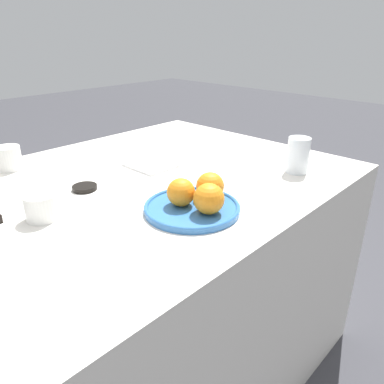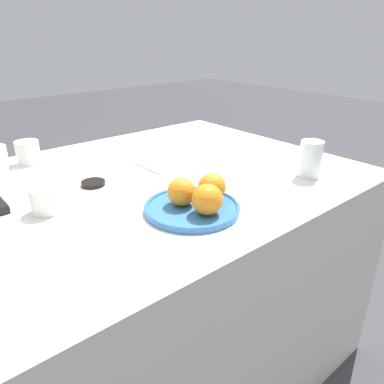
{
  "view_description": "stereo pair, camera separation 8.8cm",
  "coord_description": "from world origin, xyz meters",
  "px_view_note": "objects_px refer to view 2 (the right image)",
  "views": [
    {
      "loc": [
        -0.48,
        -0.81,
        1.12
      ],
      "look_at": [
        0.11,
        -0.25,
        0.77
      ],
      "focal_mm": 35.0,
      "sensor_mm": 36.0,
      "label": 1
    },
    {
      "loc": [
        -0.41,
        -0.87,
        1.12
      ],
      "look_at": [
        0.11,
        -0.25,
        0.77
      ],
      "focal_mm": 35.0,
      "sensor_mm": 36.0,
      "label": 2
    }
  ],
  "objects_px": {
    "cup_0": "(46,200)",
    "soy_dish": "(92,183)",
    "orange_2": "(207,200)",
    "cup_2": "(28,152)",
    "orange_0": "(181,192)",
    "orange_1": "(212,187)",
    "fruit_platter": "(192,208)",
    "water_glass": "(311,159)",
    "napkin": "(161,164)"
  },
  "relations": [
    {
      "from": "fruit_platter",
      "to": "cup_2",
      "type": "bearing_deg",
      "value": 106.35
    },
    {
      "from": "water_glass",
      "to": "napkin",
      "type": "bearing_deg",
      "value": 127.1
    },
    {
      "from": "cup_0",
      "to": "cup_2",
      "type": "xyz_separation_m",
      "value": [
        0.09,
        0.39,
        0.01
      ]
    },
    {
      "from": "water_glass",
      "to": "orange_2",
      "type": "bearing_deg",
      "value": -179.57
    },
    {
      "from": "orange_0",
      "to": "orange_2",
      "type": "height_order",
      "value": "orange_2"
    },
    {
      "from": "napkin",
      "to": "soy_dish",
      "type": "height_order",
      "value": "soy_dish"
    },
    {
      "from": "orange_2",
      "to": "cup_2",
      "type": "bearing_deg",
      "value": 105.28
    },
    {
      "from": "orange_2",
      "to": "soy_dish",
      "type": "relative_size",
      "value": 1.08
    },
    {
      "from": "orange_2",
      "to": "cup_2",
      "type": "distance_m",
      "value": 0.69
    },
    {
      "from": "orange_0",
      "to": "orange_1",
      "type": "bearing_deg",
      "value": -19.7
    },
    {
      "from": "orange_1",
      "to": "orange_2",
      "type": "height_order",
      "value": "orange_2"
    },
    {
      "from": "orange_1",
      "to": "fruit_platter",
      "type": "bearing_deg",
      "value": 177.81
    },
    {
      "from": "orange_2",
      "to": "soy_dish",
      "type": "bearing_deg",
      "value": 107.53
    },
    {
      "from": "orange_1",
      "to": "cup_2",
      "type": "distance_m",
      "value": 0.66
    },
    {
      "from": "orange_1",
      "to": "orange_2",
      "type": "distance_m",
      "value": 0.08
    },
    {
      "from": "cup_0",
      "to": "cup_2",
      "type": "height_order",
      "value": "cup_2"
    },
    {
      "from": "napkin",
      "to": "cup_2",
      "type": "bearing_deg",
      "value": 137.21
    },
    {
      "from": "orange_2",
      "to": "water_glass",
      "type": "xyz_separation_m",
      "value": [
        0.41,
        0.0,
        0.01
      ]
    },
    {
      "from": "orange_0",
      "to": "cup_0",
      "type": "xyz_separation_m",
      "value": [
        -0.25,
        0.2,
        -0.02
      ]
    },
    {
      "from": "orange_0",
      "to": "soy_dish",
      "type": "bearing_deg",
      "value": 109.32
    },
    {
      "from": "orange_2",
      "to": "cup_0",
      "type": "height_order",
      "value": "orange_2"
    },
    {
      "from": "orange_0",
      "to": "napkin",
      "type": "height_order",
      "value": "orange_0"
    },
    {
      "from": "water_glass",
      "to": "orange_1",
      "type": "bearing_deg",
      "value": 172.57
    },
    {
      "from": "napkin",
      "to": "soy_dish",
      "type": "xyz_separation_m",
      "value": [
        -0.25,
        -0.02,
        0.0
      ]
    },
    {
      "from": "orange_0",
      "to": "orange_2",
      "type": "bearing_deg",
      "value": -79.32
    },
    {
      "from": "orange_0",
      "to": "soy_dish",
      "type": "xyz_separation_m",
      "value": [
        -0.1,
        0.28,
        -0.04
      ]
    },
    {
      "from": "orange_2",
      "to": "cup_0",
      "type": "bearing_deg",
      "value": 134.31
    },
    {
      "from": "orange_2",
      "to": "soy_dish",
      "type": "xyz_separation_m",
      "value": [
        -0.11,
        0.35,
        -0.04
      ]
    },
    {
      "from": "fruit_platter",
      "to": "napkin",
      "type": "relative_size",
      "value": 1.57
    },
    {
      "from": "orange_0",
      "to": "water_glass",
      "type": "xyz_separation_m",
      "value": [
        0.43,
        -0.07,
        0.01
      ]
    },
    {
      "from": "orange_0",
      "to": "orange_1",
      "type": "height_order",
      "value": "orange_1"
    },
    {
      "from": "orange_0",
      "to": "orange_1",
      "type": "xyz_separation_m",
      "value": [
        0.07,
        -0.03,
        0.0
      ]
    },
    {
      "from": "napkin",
      "to": "water_glass",
      "type": "bearing_deg",
      "value": -52.9
    },
    {
      "from": "fruit_platter",
      "to": "water_glass",
      "type": "height_order",
      "value": "water_glass"
    },
    {
      "from": "water_glass",
      "to": "soy_dish",
      "type": "height_order",
      "value": "water_glass"
    },
    {
      "from": "orange_2",
      "to": "cup_0",
      "type": "relative_size",
      "value": 0.98
    },
    {
      "from": "fruit_platter",
      "to": "water_glass",
      "type": "bearing_deg",
      "value": -6.65
    },
    {
      "from": "water_glass",
      "to": "napkin",
      "type": "relative_size",
      "value": 0.73
    },
    {
      "from": "orange_2",
      "to": "water_glass",
      "type": "relative_size",
      "value": 0.67
    },
    {
      "from": "orange_2",
      "to": "cup_2",
      "type": "height_order",
      "value": "orange_2"
    },
    {
      "from": "orange_1",
      "to": "orange_2",
      "type": "bearing_deg",
      "value": -141.13
    },
    {
      "from": "fruit_platter",
      "to": "orange_0",
      "type": "bearing_deg",
      "value": 117.31
    },
    {
      "from": "cup_2",
      "to": "soy_dish",
      "type": "xyz_separation_m",
      "value": [
        0.07,
        -0.31,
        -0.03
      ]
    },
    {
      "from": "orange_1",
      "to": "soy_dish",
      "type": "relative_size",
      "value": 1.04
    },
    {
      "from": "cup_0",
      "to": "soy_dish",
      "type": "relative_size",
      "value": 1.11
    },
    {
      "from": "orange_0",
      "to": "orange_1",
      "type": "relative_size",
      "value": 0.98
    },
    {
      "from": "orange_0",
      "to": "water_glass",
      "type": "distance_m",
      "value": 0.43
    },
    {
      "from": "napkin",
      "to": "orange_2",
      "type": "bearing_deg",
      "value": -110.28
    },
    {
      "from": "water_glass",
      "to": "napkin",
      "type": "height_order",
      "value": "water_glass"
    },
    {
      "from": "fruit_platter",
      "to": "soy_dish",
      "type": "relative_size",
      "value": 3.48
    }
  ]
}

